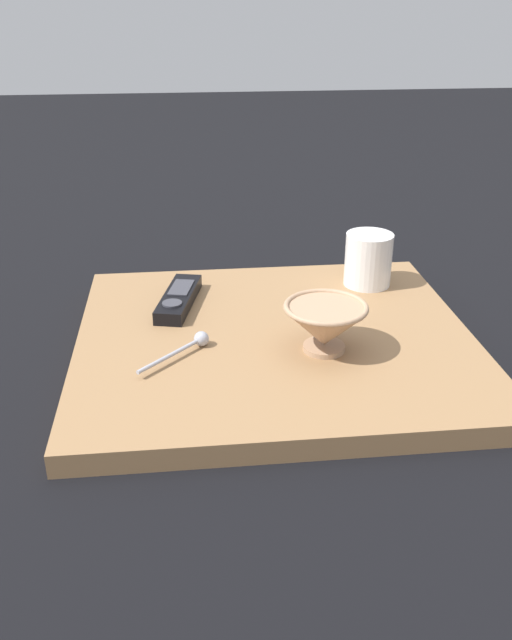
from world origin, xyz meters
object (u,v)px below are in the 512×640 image
object	(u,v)px
cereal_bowl	(325,325)
teaspoon	(193,343)
coffee_mug	(368,260)
tv_remote_near	(179,299)

from	to	relation	value
cereal_bowl	teaspoon	world-z (taller)	cereal_bowl
cereal_bowl	teaspoon	bearing A→B (deg)	-5.99
coffee_mug	teaspoon	xyz separation A→B (m)	(0.31, 0.21, -0.04)
cereal_bowl	coffee_mug	size ratio (longest dim) A/B	1.30
tv_remote_near	teaspoon	bearing A→B (deg)	96.85
cereal_bowl	tv_remote_near	distance (m)	0.28
cereal_bowl	coffee_mug	xyz separation A→B (m)	(-0.12, -0.23, 0.01)
coffee_mug	teaspoon	world-z (taller)	coffee_mug
cereal_bowl	coffee_mug	world-z (taller)	coffee_mug
coffee_mug	teaspoon	distance (m)	0.38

